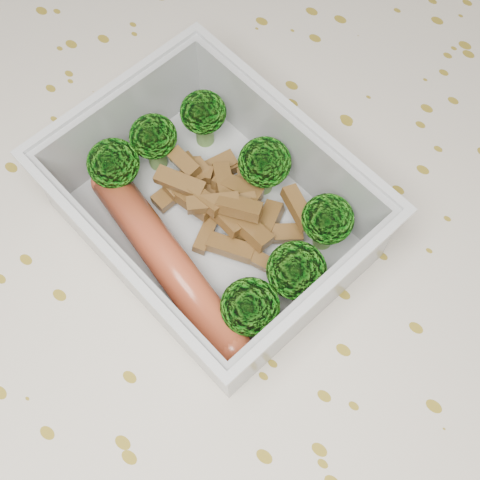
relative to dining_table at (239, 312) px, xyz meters
The scene contains 7 objects.
ground_plane 0.67m from the dining_table, ahead, with size 4.00×4.00×0.00m, color olive.
dining_table is the anchor object (origin of this frame).
tablecloth 0.05m from the dining_table, ahead, with size 1.46×0.96×0.19m.
lunch_container 0.11m from the dining_table, 160.70° to the left, with size 0.20×0.17×0.06m.
broccoli_florets 0.12m from the dining_table, 135.58° to the left, with size 0.16×0.12×0.04m.
meat_pile 0.11m from the dining_table, 141.30° to the left, with size 0.10×0.07×0.03m.
sausage 0.12m from the dining_table, 135.16° to the right, with size 0.15×0.06×0.02m.
Camera 1 is at (0.10, -0.13, 1.13)m, focal length 50.00 mm.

